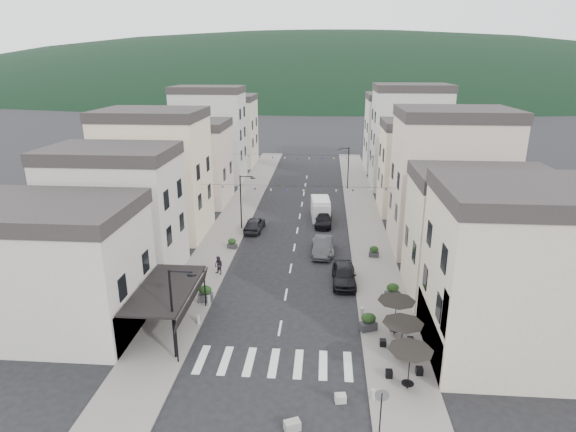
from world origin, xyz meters
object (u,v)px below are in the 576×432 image
at_px(parked_car_e, 254,224).
at_px(delivery_van, 320,208).
at_px(parked_car_c, 323,246).
at_px(parked_car_d, 323,220).
at_px(parked_car_b, 323,246).
at_px(pedestrian_a, 184,276).
at_px(parked_car_a, 344,274).
at_px(pedestrian_b, 219,265).

bearing_deg(parked_car_e, delivery_van, -140.25).
relative_size(parked_car_c, parked_car_d, 0.97).
height_order(parked_car_e, delivery_van, delivery_van).
xyz_separation_m(parked_car_b, pedestrian_a, (-11.09, -7.93, 0.17)).
relative_size(parked_car_b, parked_car_d, 1.05).
relative_size(parked_car_d, parked_car_e, 1.01).
bearing_deg(parked_car_d, parked_car_b, -88.65).
bearing_deg(parked_car_b, parked_car_e, 145.24).
bearing_deg(parked_car_b, parked_car_c, 94.06).
xyz_separation_m(parked_car_d, pedestrian_a, (-11.09, -16.31, 0.30)).
height_order(parked_car_e, pedestrian_a, pedestrian_a).
height_order(parked_car_d, pedestrian_a, pedestrian_a).
xyz_separation_m(parked_car_a, pedestrian_b, (-10.60, 0.69, 0.13)).
xyz_separation_m(parked_car_c, parked_car_e, (-7.40, 5.55, 0.15)).
relative_size(parked_car_e, pedestrian_b, 2.74).
xyz_separation_m(parked_car_e, pedestrian_b, (-1.40, -11.48, 0.17)).
distance_m(parked_car_b, pedestrian_b, 10.40).
height_order(parked_car_a, delivery_van, delivery_van).
bearing_deg(pedestrian_a, parked_car_d, 35.66).
bearing_deg(pedestrian_a, parked_car_e, 54.99).
distance_m(parked_car_a, parked_car_d, 14.71).
distance_m(parked_car_c, parked_car_e, 9.25).
bearing_deg(parked_car_e, parked_car_d, -158.67).
height_order(parked_car_c, pedestrian_a, pedestrian_a).
relative_size(parked_car_e, delivery_van, 0.86).
xyz_separation_m(parked_car_d, pedestrian_b, (-8.80, -13.91, 0.28)).
height_order(parked_car_a, parked_car_c, parked_car_a).
bearing_deg(parked_car_a, pedestrian_a, -173.23).
bearing_deg(parked_car_a, parked_car_b, 105.36).
bearing_deg(parked_car_d, pedestrian_a, -122.87).
relative_size(parked_car_d, delivery_van, 0.87).
bearing_deg(parked_car_b, pedestrian_a, -140.38).
distance_m(parked_car_a, parked_car_b, 6.48).
bearing_deg(parked_car_d, parked_car_e, -160.50).
xyz_separation_m(parked_car_b, parked_car_c, (0.00, 0.41, -0.17)).
bearing_deg(parked_car_b, parked_car_a, -69.81).
distance_m(parked_car_a, delivery_van, 17.52).
bearing_deg(pedestrian_b, parked_car_c, 64.55).
relative_size(parked_car_a, pedestrian_a, 2.86).
height_order(parked_car_b, delivery_van, delivery_van).
relative_size(parked_car_a, parked_car_e, 1.06).
relative_size(parked_car_a, parked_car_b, 1.00).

